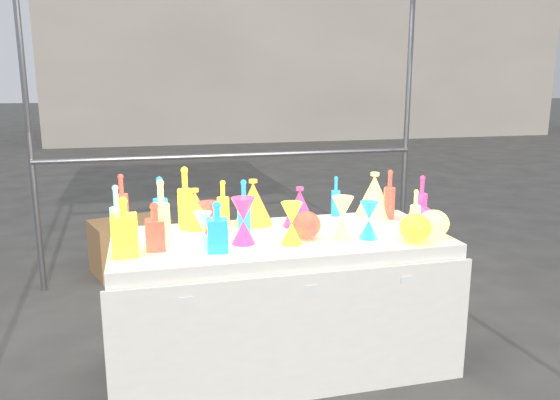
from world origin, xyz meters
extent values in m
plane|color=#605E59|center=(0.00, 0.00, 0.00)|extent=(80.00, 80.00, 0.00)
cylinder|color=gray|center=(-1.50, 1.50, 1.20)|extent=(0.04, 0.04, 2.40)
cylinder|color=gray|center=(1.50, 1.50, 1.20)|extent=(0.04, 0.04, 2.40)
cylinder|color=gray|center=(0.00, 1.47, 1.00)|extent=(3.00, 0.04, 0.04)
cube|color=white|center=(0.00, 0.00, 0.38)|extent=(1.80, 0.80, 0.75)
cube|color=white|center=(0.00, -0.42, 0.34)|extent=(1.84, 0.02, 0.68)
cube|color=white|center=(-0.55, -0.43, 0.60)|extent=(0.06, 0.00, 0.03)
cube|color=white|center=(0.05, -0.43, 0.60)|extent=(0.06, 0.00, 0.03)
cube|color=white|center=(0.55, -0.43, 0.60)|extent=(0.06, 0.00, 0.03)
cube|color=#BDB19D|center=(4.00, 14.00, 3.00)|extent=(14.00, 6.00, 6.00)
cube|color=#B18150|center=(-0.84, 1.78, 0.22)|extent=(0.71, 0.61, 0.44)
cube|color=#B18150|center=(0.33, 2.20, 0.03)|extent=(0.93, 0.86, 0.06)
camera|label=1|loc=(-0.71, -2.79, 1.58)|focal=35.00mm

